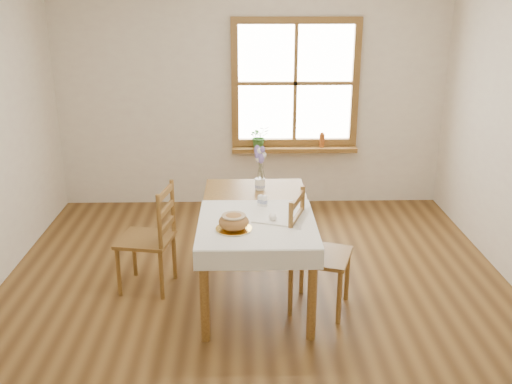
% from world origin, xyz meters
% --- Properties ---
extents(ground, '(5.00, 5.00, 0.00)m').
position_xyz_m(ground, '(0.00, 0.00, 0.00)').
color(ground, brown).
rests_on(ground, ground).
extents(room_walls, '(4.60, 5.10, 2.65)m').
position_xyz_m(room_walls, '(0.00, 0.00, 1.71)').
color(room_walls, white).
rests_on(room_walls, ground).
extents(window, '(1.46, 0.08, 1.46)m').
position_xyz_m(window, '(0.50, 2.47, 1.45)').
color(window, olive).
rests_on(window, ground).
extents(window_sill, '(1.46, 0.20, 0.05)m').
position_xyz_m(window_sill, '(0.50, 2.40, 0.69)').
color(window_sill, olive).
rests_on(window_sill, ground).
extents(dining_table, '(0.90, 1.60, 0.75)m').
position_xyz_m(dining_table, '(0.00, 0.30, 0.66)').
color(dining_table, olive).
rests_on(dining_table, ground).
extents(table_linen, '(0.91, 0.99, 0.01)m').
position_xyz_m(table_linen, '(0.00, -0.00, 0.76)').
color(table_linen, white).
rests_on(table_linen, dining_table).
extents(chair_left, '(0.53, 0.51, 0.93)m').
position_xyz_m(chair_left, '(-0.94, 0.38, 0.47)').
color(chair_left, olive).
rests_on(chair_left, ground).
extents(chair_right, '(0.59, 0.58, 0.96)m').
position_xyz_m(chair_right, '(0.51, 0.00, 0.48)').
color(chair_right, olive).
rests_on(chair_right, ground).
extents(bread_plate, '(0.31, 0.31, 0.01)m').
position_xyz_m(bread_plate, '(-0.18, -0.15, 0.77)').
color(bread_plate, white).
rests_on(bread_plate, table_linen).
extents(bread_loaf, '(0.23, 0.23, 0.12)m').
position_xyz_m(bread_loaf, '(-0.18, -0.15, 0.84)').
color(bread_loaf, '#B2793F').
rests_on(bread_loaf, bread_plate).
extents(egg_napkin, '(0.36, 0.33, 0.01)m').
position_xyz_m(egg_napkin, '(0.13, 0.05, 0.77)').
color(egg_napkin, white).
rests_on(egg_napkin, table_linen).
extents(eggs, '(0.28, 0.27, 0.05)m').
position_xyz_m(eggs, '(0.13, 0.05, 0.80)').
color(eggs, white).
rests_on(eggs, egg_napkin).
extents(salt_shaker, '(0.05, 0.05, 0.10)m').
position_xyz_m(salt_shaker, '(0.04, 0.36, 0.81)').
color(salt_shaker, white).
rests_on(salt_shaker, table_linen).
extents(pepper_shaker, '(0.05, 0.05, 0.10)m').
position_xyz_m(pepper_shaker, '(0.07, 0.34, 0.81)').
color(pepper_shaker, white).
rests_on(pepper_shaker, table_linen).
extents(flower_vase, '(0.11, 0.11, 0.10)m').
position_xyz_m(flower_vase, '(0.05, 0.77, 0.80)').
color(flower_vase, white).
rests_on(flower_vase, dining_table).
extents(lavender_bouquet, '(0.16, 0.16, 0.30)m').
position_xyz_m(lavender_bouquet, '(0.05, 0.77, 1.00)').
color(lavender_bouquet, '#695698').
rests_on(lavender_bouquet, flower_vase).
extents(potted_plant, '(0.30, 0.32, 0.20)m').
position_xyz_m(potted_plant, '(0.08, 2.40, 0.81)').
color(potted_plant, '#346A2A').
rests_on(potted_plant, window_sill).
extents(amber_bottle, '(0.07, 0.07, 0.18)m').
position_xyz_m(amber_bottle, '(0.82, 2.40, 0.80)').
color(amber_bottle, '#A8541F').
rests_on(amber_bottle, window_sill).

